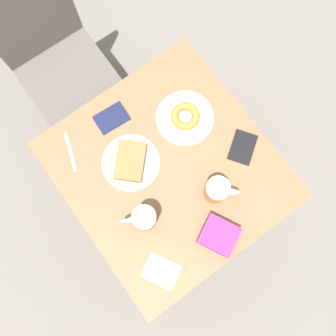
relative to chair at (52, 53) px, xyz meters
The scene contains 12 objects.
ground_plane 0.95m from the chair, 83.71° to the right, with size 8.00×8.00×0.00m, color #666059.
table 0.80m from the chair, 83.71° to the right, with size 0.77×0.81×0.71m.
chair is the anchor object (origin of this frame).
plate_with_cake 0.71m from the chair, 91.14° to the right, with size 0.22×0.22×0.05m.
plate_with_donut 0.73m from the chair, 68.47° to the right, with size 0.23×0.23×0.04m.
beer_mug_left 1.01m from the chair, 79.72° to the right, with size 0.11×0.10×0.13m.
beer_mug_center 0.93m from the chair, 96.12° to the right, with size 0.12×0.09×0.13m.
napkin_folded 1.10m from the chair, 98.24° to the right, with size 0.14×0.15×0.00m.
fork 0.57m from the chair, 109.20° to the right, with size 0.06×0.16×0.00m.
passport_near_edge 0.52m from the chair, 86.74° to the right, with size 0.13×0.10×0.01m.
passport_far_edge 0.98m from the chair, 67.34° to the right, with size 0.15×0.14×0.01m.
blue_pouch 1.12m from the chair, 85.57° to the right, with size 0.16×0.16×0.05m.
Camera 1 is at (-0.17, -0.24, 2.11)m, focal length 40.00 mm.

